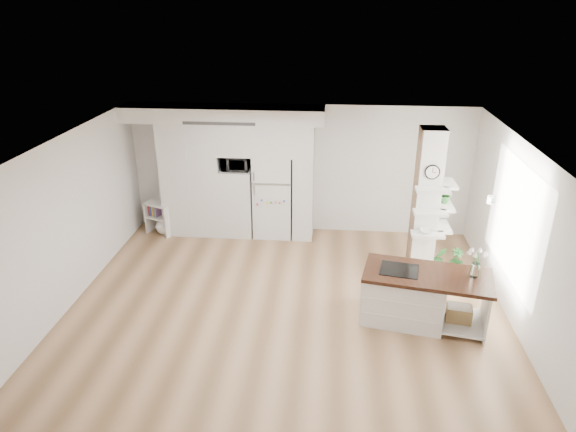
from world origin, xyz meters
name	(u,v)px	position (x,y,z in m)	size (l,w,h in m)	color
floor	(287,304)	(0.00, 0.00, 0.00)	(7.00, 6.00, 0.01)	tan
room	(286,199)	(0.00, 0.00, 1.86)	(7.04, 6.04, 2.72)	white
cabinet_wall	(228,165)	(-1.45, 2.67, 1.51)	(4.00, 0.71, 2.70)	silver
refrigerator	(273,195)	(-0.53, 2.68, 0.88)	(0.78, 0.69, 1.75)	white
column	(431,207)	(2.38, 1.13, 1.35)	(0.69, 0.90, 2.70)	silver
window	(515,221)	(3.48, 0.30, 1.50)	(2.40, 2.40, 0.00)	white
pendant_light	(401,182)	(1.70, 0.15, 2.12)	(0.12, 0.12, 0.10)	white
kitchen_island	(411,295)	(1.95, -0.26, 0.44)	(2.01, 1.22, 1.41)	silver
bookshelf	(161,220)	(-2.89, 2.49, 0.30)	(0.66, 0.53, 0.68)	silver
floor_plant_a	(439,258)	(2.69, 1.42, 0.23)	(0.25, 0.20, 0.46)	#29672B
floor_plant_b	(457,260)	(3.00, 1.40, 0.22)	(0.25, 0.25, 0.44)	#29672B
microwave	(235,163)	(-1.27, 2.62, 1.57)	(0.54, 0.37, 0.30)	#2D2D2D
shelf_plant	(446,194)	(2.63, 1.30, 1.52)	(0.27, 0.23, 0.30)	#29672B
decor_bowl	(427,231)	(2.30, 0.90, 1.00)	(0.22, 0.22, 0.05)	white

